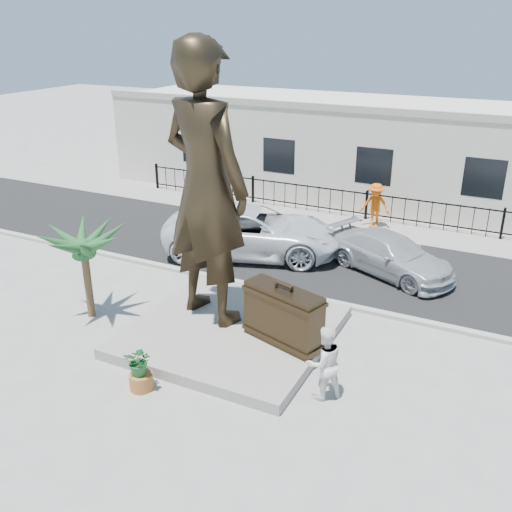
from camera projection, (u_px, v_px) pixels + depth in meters
The scene contains 16 objects.
ground at pixel (221, 368), 14.32m from camera, with size 100.00×100.00×0.00m, color #9E9991.
street at pixel (328, 257), 20.93m from camera, with size 40.00×7.00×0.01m, color black.
curb at pixel (291, 294), 18.02m from camera, with size 40.00×0.25×0.12m, color #A5A399.
far_sidewalk at pixel (360, 224), 24.24m from camera, with size 40.00×2.50×0.02m, color #9E9991.
plinth at pixel (232, 331), 15.70m from camera, with size 5.20×5.20×0.30m, color gray.
fence at pixel (366, 206), 24.67m from camera, with size 22.00×0.10×1.20m, color black.
building at pixel (393, 151), 27.53m from camera, with size 28.00×7.00×4.40m, color silver.
statue at pixel (206, 186), 14.88m from camera, with size 2.74×1.80×7.51m, color #2C2316.
suitcase at pixel (283, 316), 14.60m from camera, with size 2.16×0.69×1.53m, color black.
tourist at pixel (324, 363), 12.91m from camera, with size 0.88×0.69×1.81m, color white.
car_white at pixel (253, 231), 20.89m from camera, with size 2.97×6.44×1.79m, color silver.
car_silver at pixel (391, 255), 19.38m from camera, with size 1.88×4.63×1.34m, color #ADAFB2.
worker at pixel (375, 205), 23.62m from camera, with size 1.20×0.69×1.86m, color #EA5D0C.
palm_tree at pixel (92, 316), 16.83m from camera, with size 1.80×1.80×3.20m, color #1C4E22, non-canonical shape.
planter at pixel (141, 381), 13.45m from camera, with size 0.56×0.56×0.40m, color #A4602B.
shrub at pixel (139, 361), 13.23m from camera, with size 0.65×0.57×0.73m, color #1D5C26.
Camera 1 is at (6.17, -10.48, 8.12)m, focal length 40.00 mm.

